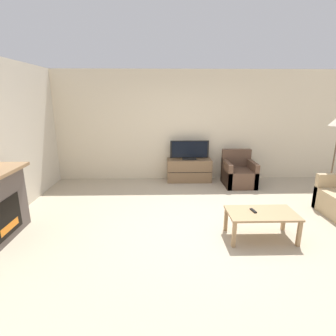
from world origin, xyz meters
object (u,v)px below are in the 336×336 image
(tv_stand, at_px, (189,170))
(coffee_table, at_px, (262,216))
(armchair, at_px, (238,174))
(remote, at_px, (253,211))
(tv, at_px, (189,151))

(tv_stand, distance_m, coffee_table, 2.89)
(armchair, relative_size, remote, 5.33)
(tv, height_order, armchair, tv)
(armchair, distance_m, remote, 2.47)
(tv_stand, relative_size, coffee_table, 1.09)
(coffee_table, bearing_deg, armchair, 81.48)
(tv_stand, bearing_deg, armchair, -15.61)
(coffee_table, height_order, remote, remote)
(armchair, bearing_deg, coffee_table, -98.52)
(armchair, relative_size, coffee_table, 0.82)
(coffee_table, bearing_deg, tv, 105.82)
(tv_stand, xyz_separation_m, tv, (0.00, -0.00, 0.50))
(tv, height_order, remote, tv)
(coffee_table, relative_size, remote, 6.52)
(tv, bearing_deg, tv_stand, 90.00)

